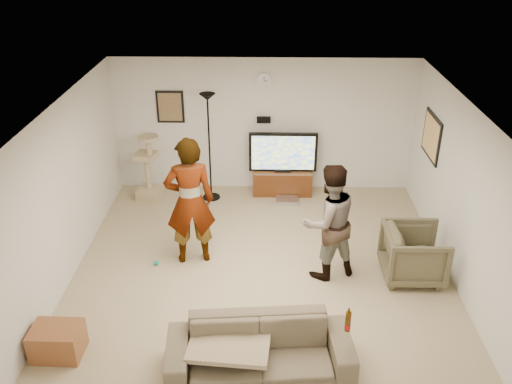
{
  "coord_description": "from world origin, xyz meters",
  "views": [
    {
      "loc": [
        0.06,
        -6.7,
        4.69
      ],
      "look_at": [
        -0.09,
        0.2,
        1.17
      ],
      "focal_mm": 38.1,
      "sensor_mm": 36.0,
      "label": 1
    }
  ],
  "objects_px": {
    "tv_stand": "(282,181)",
    "beer_bottle": "(348,321)",
    "sofa": "(260,350)",
    "armchair": "(414,254)",
    "tv": "(283,152)",
    "floor_lamp": "(209,148)",
    "side_table": "(57,341)",
    "person_left": "(190,202)",
    "cat_tree": "(147,167)",
    "person_right": "(329,222)"
  },
  "relations": [
    {
      "from": "person_right",
      "to": "side_table",
      "type": "relative_size",
      "value": 3.01
    },
    {
      "from": "tv_stand",
      "to": "floor_lamp",
      "type": "relative_size",
      "value": 0.55
    },
    {
      "from": "armchair",
      "to": "sofa",
      "type": "bearing_deg",
      "value": 131.23
    },
    {
      "from": "floor_lamp",
      "to": "tv_stand",
      "type": "bearing_deg",
      "value": 10.75
    },
    {
      "from": "tv_stand",
      "to": "person_right",
      "type": "bearing_deg",
      "value": -77.56
    },
    {
      "from": "tv_stand",
      "to": "person_right",
      "type": "relative_size",
      "value": 0.63
    },
    {
      "from": "cat_tree",
      "to": "person_right",
      "type": "height_order",
      "value": "person_right"
    },
    {
      "from": "cat_tree",
      "to": "person_right",
      "type": "bearing_deg",
      "value": -37.45
    },
    {
      "from": "tv_stand",
      "to": "person_left",
      "type": "distance_m",
      "value": 2.79
    },
    {
      "from": "tv_stand",
      "to": "side_table",
      "type": "bearing_deg",
      "value": -122.49
    },
    {
      "from": "beer_bottle",
      "to": "side_table",
      "type": "distance_m",
      "value": 3.42
    },
    {
      "from": "tv_stand",
      "to": "side_table",
      "type": "relative_size",
      "value": 1.89
    },
    {
      "from": "sofa",
      "to": "side_table",
      "type": "height_order",
      "value": "sofa"
    },
    {
      "from": "person_right",
      "to": "sofa",
      "type": "xyz_separation_m",
      "value": [
        -0.93,
        -1.93,
        -0.56
      ]
    },
    {
      "from": "tv",
      "to": "floor_lamp",
      "type": "height_order",
      "value": "floor_lamp"
    },
    {
      "from": "person_right",
      "to": "armchair",
      "type": "relative_size",
      "value": 2.03
    },
    {
      "from": "tv",
      "to": "person_right",
      "type": "relative_size",
      "value": 0.72
    },
    {
      "from": "tv_stand",
      "to": "person_left",
      "type": "relative_size",
      "value": 0.55
    },
    {
      "from": "sofa",
      "to": "armchair",
      "type": "xyz_separation_m",
      "value": [
        2.17,
        1.89,
        0.08
      ]
    },
    {
      "from": "beer_bottle",
      "to": "sofa",
      "type": "bearing_deg",
      "value": 180.0
    },
    {
      "from": "cat_tree",
      "to": "tv",
      "type": "bearing_deg",
      "value": 6.59
    },
    {
      "from": "person_right",
      "to": "armchair",
      "type": "xyz_separation_m",
      "value": [
        1.24,
        -0.05,
        -0.48
      ]
    },
    {
      "from": "person_right",
      "to": "person_left",
      "type": "bearing_deg",
      "value": -32.36
    },
    {
      "from": "armchair",
      "to": "cat_tree",
      "type": "bearing_deg",
      "value": 61.22
    },
    {
      "from": "tv_stand",
      "to": "armchair",
      "type": "distance_m",
      "value": 3.23
    },
    {
      "from": "armchair",
      "to": "tv_stand",
      "type": "bearing_deg",
      "value": 34.56
    },
    {
      "from": "floor_lamp",
      "to": "side_table",
      "type": "distance_m",
      "value": 4.4
    },
    {
      "from": "tv_stand",
      "to": "cat_tree",
      "type": "height_order",
      "value": "cat_tree"
    },
    {
      "from": "side_table",
      "to": "armchair",
      "type": "bearing_deg",
      "value": 20.08
    },
    {
      "from": "tv_stand",
      "to": "person_left",
      "type": "bearing_deg",
      "value": -121.69
    },
    {
      "from": "side_table",
      "to": "person_right",
      "type": "bearing_deg",
      "value": 27.26
    },
    {
      "from": "person_right",
      "to": "beer_bottle",
      "type": "bearing_deg",
      "value": 68.16
    },
    {
      "from": "beer_bottle",
      "to": "cat_tree",
      "type": "bearing_deg",
      "value": 125.8
    },
    {
      "from": "armchair",
      "to": "side_table",
      "type": "relative_size",
      "value": 1.48
    },
    {
      "from": "tv_stand",
      "to": "beer_bottle",
      "type": "xyz_separation_m",
      "value": [
        0.61,
        -4.55,
        0.51
      ]
    },
    {
      "from": "beer_bottle",
      "to": "floor_lamp",
      "type": "bearing_deg",
      "value": 114.21
    },
    {
      "from": "person_left",
      "to": "beer_bottle",
      "type": "xyz_separation_m",
      "value": [
        2.02,
        -2.27,
        -0.25
      ]
    },
    {
      "from": "tv_stand",
      "to": "beer_bottle",
      "type": "distance_m",
      "value": 4.62
    },
    {
      "from": "floor_lamp",
      "to": "armchair",
      "type": "distance_m",
      "value": 4.0
    },
    {
      "from": "tv_stand",
      "to": "sofa",
      "type": "height_order",
      "value": "sofa"
    },
    {
      "from": "person_left",
      "to": "beer_bottle",
      "type": "distance_m",
      "value": 3.04
    },
    {
      "from": "cat_tree",
      "to": "tv_stand",
      "type": "bearing_deg",
      "value": 6.59
    },
    {
      "from": "person_left",
      "to": "armchair",
      "type": "relative_size",
      "value": 2.32
    },
    {
      "from": "beer_bottle",
      "to": "tv",
      "type": "bearing_deg",
      "value": 97.63
    },
    {
      "from": "side_table",
      "to": "tv",
      "type": "bearing_deg",
      "value": 57.51
    },
    {
      "from": "floor_lamp",
      "to": "sofa",
      "type": "bearing_deg",
      "value": -77.33
    },
    {
      "from": "tv",
      "to": "floor_lamp",
      "type": "relative_size",
      "value": 0.63
    },
    {
      "from": "cat_tree",
      "to": "sofa",
      "type": "bearing_deg",
      "value": -63.68
    },
    {
      "from": "cat_tree",
      "to": "side_table",
      "type": "relative_size",
      "value": 2.17
    },
    {
      "from": "person_left",
      "to": "person_right",
      "type": "relative_size",
      "value": 1.14
    }
  ]
}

